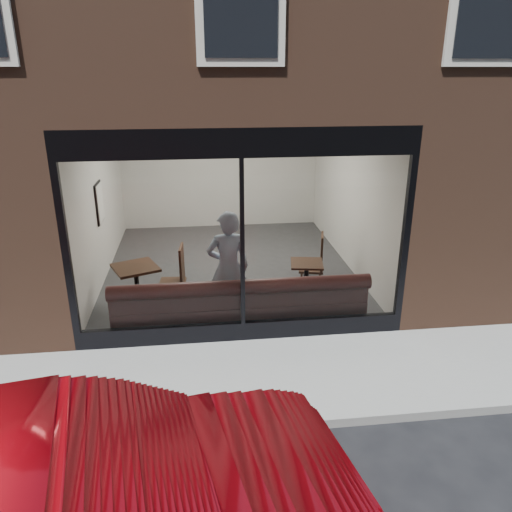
{
  "coord_description": "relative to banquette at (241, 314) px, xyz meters",
  "views": [
    {
      "loc": [
        -0.62,
        -4.68,
        3.94
      ],
      "look_at": [
        0.24,
        2.4,
        1.24
      ],
      "focal_mm": 35.0,
      "sensor_mm": 36.0,
      "label": 1
    }
  ],
  "objects": [
    {
      "name": "banquette",
      "position": [
        0.0,
        0.0,
        0.0
      ],
      "size": [
        4.0,
        0.55,
        0.45
      ],
      "primitive_type": "cube",
      "color": "#391614",
      "rests_on": "cafe_floor"
    },
    {
      "name": "storefront_glass",
      "position": [
        0.0,
        -0.43,
        1.33
      ],
      "size": [
        4.8,
        0.0,
        4.8
      ],
      "primitive_type": "plane",
      "rotation": [
        1.57,
        0.0,
        0.0
      ],
      "color": "white",
      "rests_on": "storefront_kick"
    },
    {
      "name": "cafe_chair_left",
      "position": [
        -1.13,
        1.37,
        0.01
      ],
      "size": [
        0.51,
        0.51,
        0.04
      ],
      "primitive_type": "cube",
      "rotation": [
        0.0,
        0.0,
        3.05
      ],
      "color": "black",
      "rests_on": "cafe_floor"
    },
    {
      "name": "cafe_ceiling",
      "position": [
        0.0,
        2.55,
        2.97
      ],
      "size": [
        6.0,
        6.0,
        0.0
      ],
      "primitive_type": "plane",
      "rotation": [
        3.14,
        0.0,
        0.0
      ],
      "color": "white",
      "rests_on": "host_building_upper"
    },
    {
      "name": "cafe_wall_right",
      "position": [
        2.49,
        2.55,
        1.37
      ],
      "size": [
        0.0,
        6.0,
        6.0
      ],
      "primitive_type": "plane",
      "rotation": [
        1.57,
        0.0,
        -1.57
      ],
      "color": "silver",
      "rests_on": "ground"
    },
    {
      "name": "storefront_header",
      "position": [
        0.0,
        -0.4,
        2.77
      ],
      "size": [
        5.0,
        0.1,
        0.4
      ],
      "primitive_type": "cube",
      "color": "black",
      "rests_on": "host_building_upper"
    },
    {
      "name": "storefront_kick",
      "position": [
        0.0,
        -0.4,
        -0.08
      ],
      "size": [
        5.0,
        0.1,
        0.3
      ],
      "primitive_type": "cube",
      "color": "black",
      "rests_on": "ground"
    },
    {
      "name": "cafe_wall_back",
      "position": [
        0.0,
        5.54,
        1.37
      ],
      "size": [
        5.0,
        0.0,
        5.0
      ],
      "primitive_type": "plane",
      "rotation": [
        1.57,
        0.0,
        0.0
      ],
      "color": "silver",
      "rests_on": "ground"
    },
    {
      "name": "cafe_chair_right",
      "position": [
        1.55,
        1.74,
        0.01
      ],
      "size": [
        0.56,
        0.56,
        0.04
      ],
      "primitive_type": "cube",
      "rotation": [
        0.0,
        0.0,
        2.9
      ],
      "color": "black",
      "rests_on": "cafe_floor"
    },
    {
      "name": "storefront_mullion",
      "position": [
        0.0,
        -0.4,
        1.32
      ],
      "size": [
        0.06,
        0.1,
        2.5
      ],
      "primitive_type": "cube",
      "color": "black",
      "rests_on": "storefront_kick"
    },
    {
      "name": "cafe_table_left",
      "position": [
        -1.72,
        0.95,
        0.52
      ],
      "size": [
        0.91,
        0.91,
        0.04
      ],
      "primitive_type": "cube",
      "rotation": [
        0.0,
        0.0,
        0.4
      ],
      "color": "black",
      "rests_on": "cafe_floor"
    },
    {
      "name": "cafe_floor",
      "position": [
        0.0,
        2.55,
        -0.21
      ],
      "size": [
        6.0,
        6.0,
        0.0
      ],
      "primitive_type": "plane",
      "color": "#2D2D30",
      "rests_on": "ground"
    },
    {
      "name": "person",
      "position": [
        -0.17,
        0.25,
        0.72
      ],
      "size": [
        0.71,
        0.49,
        1.88
      ],
      "primitive_type": "imported",
      "rotation": [
        0.0,
        0.0,
        3.19
      ],
      "color": "#9EB4CF",
      "rests_on": "cafe_floor"
    },
    {
      "name": "host_building_pier_right",
      "position": [
        3.75,
        5.55,
        1.38
      ],
      "size": [
        2.5,
        12.0,
        3.2
      ],
      "primitive_type": "cube",
      "color": "brown",
      "rests_on": "ground"
    },
    {
      "name": "sidewalk_near",
      "position": [
        0.0,
        -1.45,
        -0.22
      ],
      "size": [
        40.0,
        2.0,
        0.01
      ],
      "primitive_type": "cube",
      "color": "gray",
      "rests_on": "ground"
    },
    {
      "name": "cafe_wall_left",
      "position": [
        -2.49,
        2.55,
        1.37
      ],
      "size": [
        0.0,
        6.0,
        6.0
      ],
      "primitive_type": "plane",
      "rotation": [
        1.57,
        0.0,
        1.57
      ],
      "color": "silver",
      "rests_on": "ground"
    },
    {
      "name": "cafe_table_right",
      "position": [
        1.24,
        0.78,
        0.52
      ],
      "size": [
        0.64,
        0.64,
        0.04
      ],
      "primitive_type": "cube",
      "rotation": [
        0.0,
        0.0,
        -0.17
      ],
      "color": "black",
      "rests_on": "cafe_floor"
    },
    {
      "name": "kerb_near",
      "position": [
        0.0,
        -2.5,
        -0.17
      ],
      "size": [
        40.0,
        0.1,
        0.12
      ],
      "primitive_type": "cube",
      "color": "gray",
      "rests_on": "ground"
    },
    {
      "name": "wall_poster",
      "position": [
        -2.45,
        2.37,
        1.31
      ],
      "size": [
        0.02,
        0.53,
        0.71
      ],
      "primitive_type": "cube",
      "color": "white",
      "rests_on": "cafe_wall_left"
    },
    {
      "name": "host_building_backfill",
      "position": [
        0.0,
        8.55,
        1.38
      ],
      "size": [
        5.0,
        6.0,
        3.2
      ],
      "primitive_type": "cube",
      "color": "brown",
      "rests_on": "ground"
    },
    {
      "name": "ground",
      "position": [
        0.0,
        -2.45,
        -0.23
      ],
      "size": [
        120.0,
        120.0,
        0.0
      ],
      "primitive_type": "plane",
      "color": "black",
      "rests_on": "ground"
    },
    {
      "name": "host_building_pier_left",
      "position": [
        -3.75,
        5.55,
        1.38
      ],
      "size": [
        2.5,
        12.0,
        3.2
      ],
      "primitive_type": "cube",
      "color": "brown",
      "rests_on": "ground"
    }
  ]
}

